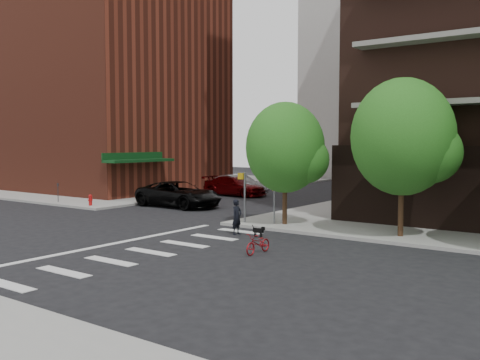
{
  "coord_description": "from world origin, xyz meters",
  "views": [
    {
      "loc": [
        18.04,
        -14.7,
        4.32
      ],
      "look_at": [
        3.0,
        6.0,
        2.5
      ],
      "focal_mm": 40.0,
      "sensor_mm": 36.0,
      "label": 1
    }
  ],
  "objects": [
    {
      "name": "fire_hydrant",
      "position": [
        -10.5,
        7.8,
        0.55
      ],
      "size": [
        0.24,
        0.24,
        0.73
      ],
      "color": "#A50C0C",
      "rests_on": "sidewalk_nw"
    },
    {
      "name": "parking_meter",
      "position": [
        -14.0,
        7.8,
        0.96
      ],
      "size": [
        0.1,
        0.08,
        1.32
      ],
      "color": "black",
      "rests_on": "sidewalk_nw"
    },
    {
      "name": "sidewalk_nw",
      "position": [
        -24.5,
        23.5,
        0.07
      ],
      "size": [
        31.0,
        33.0,
        0.15
      ],
      "primitive_type": "cube",
      "color": "gray",
      "rests_on": "ground"
    },
    {
      "name": "crosswalk",
      "position": [
        2.21,
        -0.0,
        0.01
      ],
      "size": [
        3.85,
        13.0,
        0.01
      ],
      "color": "silver",
      "rests_on": "ground"
    },
    {
      "name": "dog",
      "position": [
        4.62,
        5.22,
        0.32
      ],
      "size": [
        0.59,
        0.16,
        0.5
      ],
      "rotation": [
        0.0,
        0.0,
        -0.01
      ],
      "color": "black",
      "rests_on": "ground"
    },
    {
      "name": "parked_car_silver",
      "position": [
        -7.74,
        20.52,
        0.83
      ],
      "size": [
        2.12,
        5.14,
        1.66
      ],
      "primitive_type": "imported",
      "rotation": [
        0.0,
        0.0,
        1.5
      ],
      "color": "#A6AAAE",
      "rests_on": "ground"
    },
    {
      "name": "midrise_nw",
      "position": [
        -22.0,
        18.0,
        10.15
      ],
      "size": [
        21.4,
        15.5,
        20.0
      ],
      "color": "maroon",
      "rests_on": "sidewalk_nw"
    },
    {
      "name": "parked_car_maroon",
      "position": [
        -7.45,
        19.65,
        0.78
      ],
      "size": [
        2.28,
        5.43,
        1.57
      ],
      "primitive_type": "imported",
      "rotation": [
        0.0,
        0.0,
        1.59
      ],
      "color": "#480304",
      "rests_on": "ground"
    },
    {
      "name": "parked_car_black",
      "position": [
        -6.06,
        11.53,
        0.85
      ],
      "size": [
        2.98,
        6.21,
        1.71
      ],
      "primitive_type": "imported",
      "rotation": [
        0.0,
        0.0,
        1.55
      ],
      "color": "black",
      "rests_on": "ground"
    },
    {
      "name": "tree_b",
      "position": [
        10.0,
        8.5,
        4.54
      ],
      "size": [
        4.5,
        4.5,
        6.65
      ],
      "color": "#301E11",
      "rests_on": "sidewalk_ne"
    },
    {
      "name": "ground",
      "position": [
        0.0,
        0.0,
        0.0
      ],
      "size": [
        120.0,
        120.0,
        0.0
      ],
      "primitive_type": "plane",
      "color": "black",
      "rests_on": "ground"
    },
    {
      "name": "dog_walker",
      "position": [
        3.37,
        5.24,
        0.83
      ],
      "size": [
        0.61,
        0.41,
        1.65
      ],
      "primitive_type": "imported",
      "rotation": [
        0.0,
        0.0,
        1.55
      ],
      "color": "black",
      "rests_on": "ground"
    },
    {
      "name": "tree_a",
      "position": [
        4.0,
        8.5,
        4.04
      ],
      "size": [
        4.0,
        4.0,
        5.9
      ],
      "color": "#301E11",
      "rests_on": "sidewalk_ne"
    },
    {
      "name": "pedestrian_signal",
      "position": [
        2.32,
        7.92,
        1.85
      ],
      "size": [
        2.18,
        0.67,
        2.6
      ],
      "color": "slate",
      "rests_on": "sidewalk_ne"
    },
    {
      "name": "scooter",
      "position": [
        6.61,
        2.24,
        0.4
      ],
      "size": [
        0.54,
        1.53,
        0.8
      ],
      "primitive_type": "imported",
      "rotation": [
        0.0,
        0.0,
        -0.0
      ],
      "color": "maroon",
      "rests_on": "ground"
    }
  ]
}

